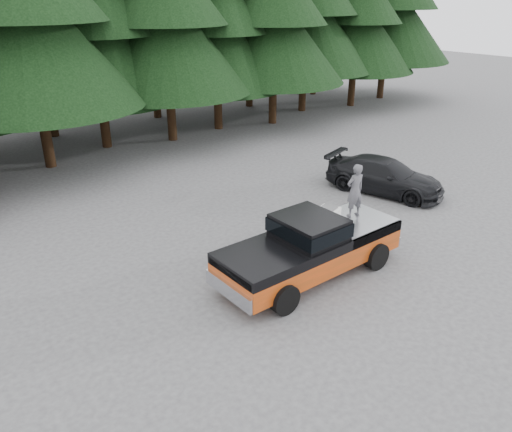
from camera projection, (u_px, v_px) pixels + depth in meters
ground at (253, 286)px, 14.29m from camera, size 120.00×120.00×0.00m
pickup_truck at (310, 255)px, 14.58m from camera, size 6.00×2.04×1.33m
truck_cab at (309, 227)px, 14.13m from camera, size 1.66×1.90×0.59m
air_compressor at (327, 217)px, 14.88m from camera, size 0.82×0.75×0.47m
man_on_bed at (355, 191)px, 15.18m from camera, size 0.67×0.49×1.68m
parked_car at (384, 176)px, 20.71m from camera, size 3.26×5.25×1.42m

